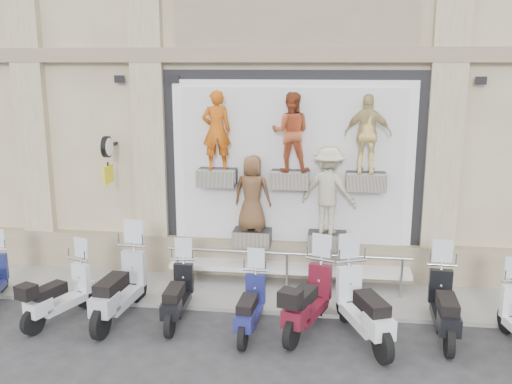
% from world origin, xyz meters
% --- Properties ---
extents(ground, '(90.00, 90.00, 0.00)m').
position_xyz_m(ground, '(0.00, 0.00, 0.00)').
color(ground, '#29292B').
rests_on(ground, ground).
extents(sidewalk, '(16.00, 2.20, 0.08)m').
position_xyz_m(sidewalk, '(0.00, 2.10, 0.04)').
color(sidewalk, '#999691').
rests_on(sidewalk, ground).
extents(building, '(14.00, 8.60, 12.00)m').
position_xyz_m(building, '(0.00, 7.00, 6.00)').
color(building, beige).
rests_on(building, ground).
extents(shop_vitrine, '(5.60, 1.00, 4.30)m').
position_xyz_m(shop_vitrine, '(0.10, 2.74, 2.37)').
color(shop_vitrine, black).
rests_on(shop_vitrine, ground).
extents(guard_rail, '(5.06, 0.10, 0.93)m').
position_xyz_m(guard_rail, '(0.00, 2.00, 0.47)').
color(guard_rail, '#9EA0A5').
rests_on(guard_rail, ground).
extents(clock_sign_bracket, '(0.10, 0.80, 1.02)m').
position_xyz_m(clock_sign_bracket, '(-3.90, 2.47, 2.80)').
color(clock_sign_bracket, black).
rests_on(clock_sign_bracket, ground).
extents(scooter_b, '(1.12, 1.85, 1.45)m').
position_xyz_m(scooter_b, '(-4.05, 0.24, 0.72)').
color(scooter_b, silver).
rests_on(scooter_b, ground).
extents(scooter_c, '(0.80, 2.19, 1.74)m').
position_xyz_m(scooter_c, '(-2.97, 0.44, 0.87)').
color(scooter_c, '#A2A6AF').
rests_on(scooter_c, ground).
extents(scooter_d, '(0.58, 1.78, 1.43)m').
position_xyz_m(scooter_d, '(-1.90, 0.52, 0.72)').
color(scooter_d, black).
rests_on(scooter_d, ground).
extents(scooter_e, '(0.59, 1.74, 1.40)m').
position_xyz_m(scooter_e, '(-0.50, 0.23, 0.70)').
color(scooter_e, navy).
rests_on(scooter_e, ground).
extents(scooter_f, '(1.19, 2.08, 1.63)m').
position_xyz_m(scooter_f, '(0.51, 0.45, 0.81)').
color(scooter_f, '#570E1C').
rests_on(scooter_f, ground).
extents(scooter_g, '(1.36, 2.20, 1.72)m').
position_xyz_m(scooter_g, '(1.46, 0.21, 0.86)').
color(scooter_g, silver).
rests_on(scooter_g, ground).
extents(scooter_h, '(0.64, 1.96, 1.58)m').
position_xyz_m(scooter_h, '(2.87, 0.54, 0.79)').
color(scooter_h, black).
rests_on(scooter_h, ground).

